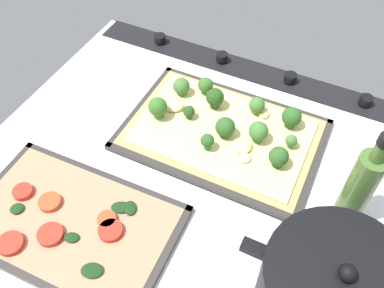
{
  "coord_description": "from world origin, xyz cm",
  "views": [
    {
      "loc": [
        -19.16,
        41.09,
        63.6
      ],
      "look_at": [
        2.36,
        -3.34,
        3.9
      ],
      "focal_mm": 38.12,
      "sensor_mm": 36.0,
      "label": 1
    }
  ],
  "objects_px": {
    "baking_tray_back": "(72,224)",
    "oil_bottle": "(359,187)",
    "veggie_pizza_back": "(70,223)",
    "baking_tray_front": "(222,136)",
    "broccoli_pizza": "(224,127)"
  },
  "relations": [
    {
      "from": "baking_tray_back",
      "to": "oil_bottle",
      "type": "height_order",
      "value": "oil_bottle"
    },
    {
      "from": "baking_tray_back",
      "to": "veggie_pizza_back",
      "type": "distance_m",
      "value": 0.01
    },
    {
      "from": "veggie_pizza_back",
      "to": "oil_bottle",
      "type": "bearing_deg",
      "value": -151.58
    },
    {
      "from": "veggie_pizza_back",
      "to": "oil_bottle",
      "type": "distance_m",
      "value": 0.49
    },
    {
      "from": "veggie_pizza_back",
      "to": "oil_bottle",
      "type": "height_order",
      "value": "oil_bottle"
    },
    {
      "from": "baking_tray_front",
      "to": "oil_bottle",
      "type": "height_order",
      "value": "oil_bottle"
    },
    {
      "from": "baking_tray_front",
      "to": "broccoli_pizza",
      "type": "xyz_separation_m",
      "value": [
        -0.0,
        -0.01,
        0.02
      ]
    },
    {
      "from": "baking_tray_back",
      "to": "veggie_pizza_back",
      "type": "xyz_separation_m",
      "value": [
        0.0,
        0.0,
        0.01
      ]
    },
    {
      "from": "broccoli_pizza",
      "to": "baking_tray_back",
      "type": "xyz_separation_m",
      "value": [
        0.15,
        0.31,
        -0.02
      ]
    },
    {
      "from": "baking_tray_front",
      "to": "veggie_pizza_back",
      "type": "relative_size",
      "value": 1.15
    },
    {
      "from": "veggie_pizza_back",
      "to": "oil_bottle",
      "type": "relative_size",
      "value": 1.61
    },
    {
      "from": "broccoli_pizza",
      "to": "baking_tray_front",
      "type": "bearing_deg",
      "value": 86.23
    },
    {
      "from": "baking_tray_front",
      "to": "veggie_pizza_back",
      "type": "distance_m",
      "value": 0.34
    },
    {
      "from": "oil_bottle",
      "to": "broccoli_pizza",
      "type": "bearing_deg",
      "value": -17.11
    },
    {
      "from": "baking_tray_front",
      "to": "baking_tray_back",
      "type": "relative_size",
      "value": 1.07
    }
  ]
}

